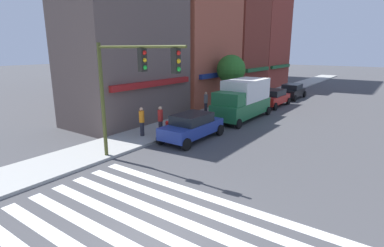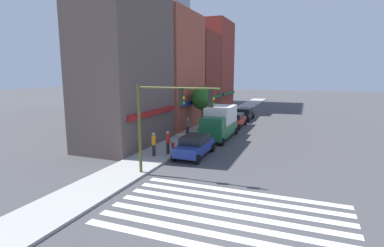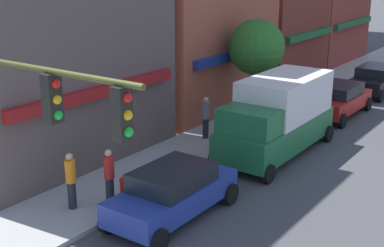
{
  "view_description": "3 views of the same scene",
  "coord_description": "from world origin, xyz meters",
  "px_view_note": "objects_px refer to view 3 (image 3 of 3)",
  "views": [
    {
      "loc": [
        -5.79,
        -5.38,
        5.35
      ],
      "look_at": [
        8.33,
        4.7,
        1.0
      ],
      "focal_mm": 28.0,
      "sensor_mm": 36.0,
      "label": 1
    },
    {
      "loc": [
        -12.28,
        -3.04,
        6.3
      ],
      "look_at": [
        11.12,
        6.0,
        2.0
      ],
      "focal_mm": 28.0,
      "sensor_mm": 36.0,
      "label": 2
    },
    {
      "loc": [
        -3.07,
        -4.14,
        7.41
      ],
      "look_at": [
        11.12,
        6.0,
        2.0
      ],
      "focal_mm": 50.0,
      "sensor_mm": 36.0,
      "label": 3
    }
  ],
  "objects_px": {
    "sedan_blue": "(173,192)",
    "pedestrian_red_jacket": "(109,176)",
    "sedan_red": "(339,99)",
    "pedestrian_grey_coat": "(206,117)",
    "pedestrian_orange_vest": "(71,180)",
    "street_tree": "(257,47)",
    "sedan_black": "(375,79)",
    "traffic_signal": "(28,130)",
    "fire_hydrant": "(123,188)",
    "box_truck_green": "(278,115)"
  },
  "relations": [
    {
      "from": "pedestrian_red_jacket",
      "to": "pedestrian_grey_coat",
      "type": "height_order",
      "value": "same"
    },
    {
      "from": "traffic_signal",
      "to": "pedestrian_grey_coat",
      "type": "xyz_separation_m",
      "value": [
        11.36,
        3.36,
        -3.04
      ]
    },
    {
      "from": "sedan_black",
      "to": "pedestrian_orange_vest",
      "type": "xyz_separation_m",
      "value": [
        -20.41,
        2.68,
        0.23
      ]
    },
    {
      "from": "pedestrian_grey_coat",
      "to": "fire_hydrant",
      "type": "relative_size",
      "value": 2.1
    },
    {
      "from": "sedan_red",
      "to": "fire_hydrant",
      "type": "xyz_separation_m",
      "value": [
        -13.56,
        1.7,
        -0.23
      ]
    },
    {
      "from": "traffic_signal",
      "to": "sedan_blue",
      "type": "bearing_deg",
      "value": 2.81
    },
    {
      "from": "pedestrian_grey_coat",
      "to": "street_tree",
      "type": "bearing_deg",
      "value": -20.25
    },
    {
      "from": "fire_hydrant",
      "to": "box_truck_green",
      "type": "bearing_deg",
      "value": -13.62
    },
    {
      "from": "sedan_red",
      "to": "box_truck_green",
      "type": "bearing_deg",
      "value": -179.34
    },
    {
      "from": "sedan_red",
      "to": "pedestrian_grey_coat",
      "type": "bearing_deg",
      "value": 156.48
    },
    {
      "from": "traffic_signal",
      "to": "sedan_red",
      "type": "height_order",
      "value": "traffic_signal"
    },
    {
      "from": "traffic_signal",
      "to": "sedan_black",
      "type": "bearing_deg",
      "value": 0.59
    },
    {
      "from": "sedan_blue",
      "to": "pedestrian_grey_coat",
      "type": "relative_size",
      "value": 2.49
    },
    {
      "from": "traffic_signal",
      "to": "pedestrian_grey_coat",
      "type": "distance_m",
      "value": 12.23
    },
    {
      "from": "pedestrian_red_jacket",
      "to": "pedestrian_orange_vest",
      "type": "bearing_deg",
      "value": 114.17
    },
    {
      "from": "traffic_signal",
      "to": "pedestrian_red_jacket",
      "type": "xyz_separation_m",
      "value": [
        4.41,
        2.21,
        -3.04
      ]
    },
    {
      "from": "sedan_red",
      "to": "pedestrian_orange_vest",
      "type": "distance_m",
      "value": 15.02
    },
    {
      "from": "pedestrian_orange_vest",
      "to": "pedestrian_grey_coat",
      "type": "height_order",
      "value": "same"
    },
    {
      "from": "box_truck_green",
      "to": "pedestrian_orange_vest",
      "type": "height_order",
      "value": "box_truck_green"
    },
    {
      "from": "box_truck_green",
      "to": "pedestrian_grey_coat",
      "type": "distance_m",
      "value": 3.19
    },
    {
      "from": "pedestrian_orange_vest",
      "to": "street_tree",
      "type": "distance_m",
      "value": 11.7
    },
    {
      "from": "traffic_signal",
      "to": "sedan_red",
      "type": "xyz_separation_m",
      "value": [
        18.3,
        0.25,
        -3.27
      ]
    },
    {
      "from": "sedan_blue",
      "to": "fire_hydrant",
      "type": "height_order",
      "value": "sedan_blue"
    },
    {
      "from": "sedan_red",
      "to": "pedestrian_grey_coat",
      "type": "distance_m",
      "value": 7.61
    },
    {
      "from": "box_truck_green",
      "to": "pedestrian_grey_coat",
      "type": "relative_size",
      "value": 3.51
    },
    {
      "from": "sedan_black",
      "to": "traffic_signal",
      "type": "bearing_deg",
      "value": 179.3
    },
    {
      "from": "traffic_signal",
      "to": "street_tree",
      "type": "distance_m",
      "value": 15.27
    },
    {
      "from": "street_tree",
      "to": "traffic_signal",
      "type": "bearing_deg",
      "value": -168.48
    },
    {
      "from": "box_truck_green",
      "to": "street_tree",
      "type": "xyz_separation_m",
      "value": [
        3.2,
        2.8,
        1.95
      ]
    },
    {
      "from": "traffic_signal",
      "to": "pedestrian_grey_coat",
      "type": "bearing_deg",
      "value": 16.5
    },
    {
      "from": "box_truck_green",
      "to": "sedan_blue",
      "type": "bearing_deg",
      "value": 179.58
    },
    {
      "from": "sedan_red",
      "to": "pedestrian_orange_vest",
      "type": "bearing_deg",
      "value": 170.4
    },
    {
      "from": "box_truck_green",
      "to": "fire_hydrant",
      "type": "xyz_separation_m",
      "value": [
        -7.02,
        1.7,
        -0.97
      ]
    },
    {
      "from": "sedan_red",
      "to": "sedan_blue",
      "type": "bearing_deg",
      "value": -179.34
    },
    {
      "from": "sedan_blue",
      "to": "pedestrian_red_jacket",
      "type": "bearing_deg",
      "value": 107.59
    },
    {
      "from": "pedestrian_orange_vest",
      "to": "fire_hydrant",
      "type": "height_order",
      "value": "pedestrian_orange_vest"
    },
    {
      "from": "traffic_signal",
      "to": "pedestrian_grey_coat",
      "type": "relative_size",
      "value": 3.18
    },
    {
      "from": "sedan_blue",
      "to": "fire_hydrant",
      "type": "distance_m",
      "value": 1.74
    },
    {
      "from": "sedan_blue",
      "to": "fire_hydrant",
      "type": "relative_size",
      "value": 5.23
    },
    {
      "from": "sedan_red",
      "to": "street_tree",
      "type": "distance_m",
      "value": 5.13
    },
    {
      "from": "sedan_blue",
      "to": "pedestrian_orange_vest",
      "type": "distance_m",
      "value": 3.08
    },
    {
      "from": "traffic_signal",
      "to": "fire_hydrant",
      "type": "bearing_deg",
      "value": 22.34
    },
    {
      "from": "box_truck_green",
      "to": "fire_hydrant",
      "type": "height_order",
      "value": "box_truck_green"
    },
    {
      "from": "sedan_red",
      "to": "pedestrian_grey_coat",
      "type": "relative_size",
      "value": 2.5
    },
    {
      "from": "pedestrian_grey_coat",
      "to": "street_tree",
      "type": "height_order",
      "value": "street_tree"
    },
    {
      "from": "pedestrian_grey_coat",
      "to": "fire_hydrant",
      "type": "height_order",
      "value": "pedestrian_grey_coat"
    },
    {
      "from": "pedestrian_grey_coat",
      "to": "traffic_signal",
      "type": "bearing_deg",
      "value": -178.7
    },
    {
      "from": "sedan_red",
      "to": "sedan_black",
      "type": "xyz_separation_m",
      "value": [
        5.63,
        0.0,
        0.0
      ]
    },
    {
      "from": "box_truck_green",
      "to": "pedestrian_grey_coat",
      "type": "height_order",
      "value": "box_truck_green"
    },
    {
      "from": "sedan_blue",
      "to": "fire_hydrant",
      "type": "xyz_separation_m",
      "value": [
        -0.29,
        1.7,
        -0.23
      ]
    }
  ]
}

